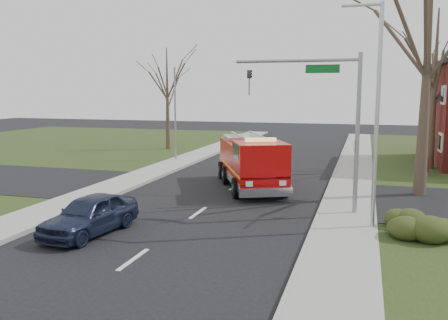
# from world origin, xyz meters

# --- Properties ---
(ground) EXTENTS (120.00, 120.00, 0.00)m
(ground) POSITION_xyz_m (0.00, 0.00, 0.00)
(ground) COLOR black
(ground) RESTS_ON ground
(sidewalk_right) EXTENTS (2.40, 80.00, 0.15)m
(sidewalk_right) POSITION_xyz_m (6.20, 0.00, 0.07)
(sidewalk_right) COLOR gray
(sidewalk_right) RESTS_ON ground
(sidewalk_left) EXTENTS (2.40, 80.00, 0.15)m
(sidewalk_left) POSITION_xyz_m (-6.20, 0.00, 0.07)
(sidewalk_left) COLOR gray
(sidewalk_left) RESTS_ON ground
(health_center_sign) EXTENTS (0.12, 2.00, 1.40)m
(health_center_sign) POSITION_xyz_m (10.50, 12.50, 0.88)
(health_center_sign) COLOR #541513
(health_center_sign) RESTS_ON ground
(hedge_corner) EXTENTS (2.80, 2.00, 0.90)m
(hedge_corner) POSITION_xyz_m (9.00, -1.00, 0.58)
(hedge_corner) COLOR #2C3714
(hedge_corner) RESTS_ON lawn_right
(bare_tree_near) EXTENTS (6.00, 6.00, 12.00)m
(bare_tree_near) POSITION_xyz_m (9.50, 6.00, 7.41)
(bare_tree_near) COLOR #372D20
(bare_tree_near) RESTS_ON ground
(bare_tree_far) EXTENTS (5.25, 5.25, 10.50)m
(bare_tree_far) POSITION_xyz_m (11.00, 15.00, 6.49)
(bare_tree_far) COLOR #372D20
(bare_tree_far) RESTS_ON ground
(bare_tree_left) EXTENTS (4.50, 4.50, 9.00)m
(bare_tree_left) POSITION_xyz_m (-10.00, 20.00, 5.56)
(bare_tree_left) COLOR #372D20
(bare_tree_left) RESTS_ON ground
(traffic_signal_mast) EXTENTS (5.29, 0.18, 6.80)m
(traffic_signal_mast) POSITION_xyz_m (5.21, 1.50, 4.71)
(traffic_signal_mast) COLOR gray
(traffic_signal_mast) RESTS_ON ground
(streetlight_pole) EXTENTS (1.48, 0.16, 8.40)m
(streetlight_pole) POSITION_xyz_m (7.14, -0.50, 4.55)
(streetlight_pole) COLOR #B7BABF
(streetlight_pole) RESTS_ON ground
(utility_pole_far) EXTENTS (0.14, 0.14, 7.00)m
(utility_pole_far) POSITION_xyz_m (-6.80, 14.00, 3.50)
(utility_pole_far) COLOR gray
(utility_pole_far) RESTS_ON ground
(fire_engine) EXTENTS (5.30, 7.72, 2.96)m
(fire_engine) POSITION_xyz_m (0.95, 5.92, 1.34)
(fire_engine) COLOR #BB0809
(fire_engine) RESTS_ON ground
(parked_car_maroon) EXTENTS (2.29, 4.49, 1.46)m
(parked_car_maroon) POSITION_xyz_m (-2.80, -3.97, 0.73)
(parked_car_maroon) COLOR #192139
(parked_car_maroon) RESTS_ON ground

